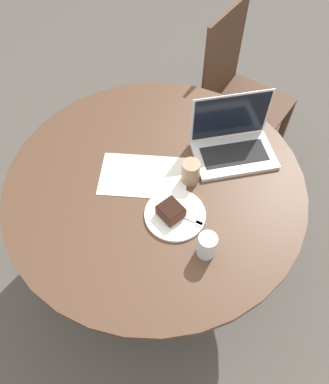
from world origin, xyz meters
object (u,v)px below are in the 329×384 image
object	(u,v)px
coffee_glass	(191,172)
plate	(175,214)
chair	(237,96)
laptop	(233,144)

from	to	relation	value
coffee_glass	plate	bearing A→B (deg)	-80.04
chair	plate	size ratio (longest dim) A/B	4.13
chair	laptop	world-z (taller)	laptop
coffee_glass	laptop	world-z (taller)	laptop
chair	laptop	xyz separation A→B (m)	(0.20, -0.59, 0.27)
coffee_glass	laptop	distance (m)	0.24
plate	chair	bearing A→B (deg)	98.55
chair	plate	bearing A→B (deg)	13.46
plate	coffee_glass	distance (m)	0.19
plate	laptop	distance (m)	0.41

